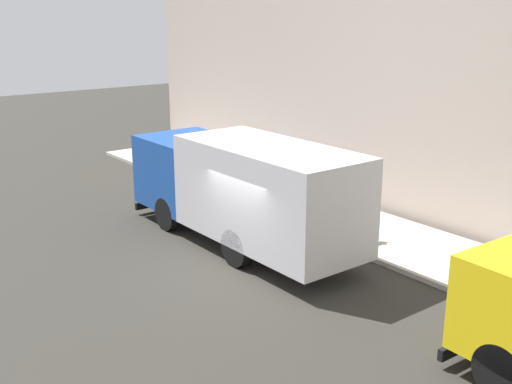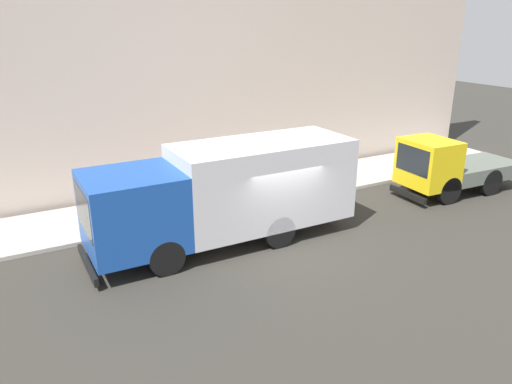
% 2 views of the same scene
% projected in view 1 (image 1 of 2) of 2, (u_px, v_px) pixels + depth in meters
% --- Properties ---
extents(ground, '(80.00, 80.00, 0.00)m').
position_uv_depth(ground, '(244.00, 268.00, 16.68)').
color(ground, '#312F29').
extents(sidewalk, '(3.32, 30.00, 0.13)m').
position_uv_depth(sidewalk, '(364.00, 229.00, 19.41)').
color(sidewalk, '#ADA79B').
rests_on(sidewalk, ground).
extents(building_facade, '(0.50, 30.00, 12.49)m').
position_uv_depth(building_facade, '(422.00, 23.00, 18.96)').
color(building_facade, beige).
rests_on(building_facade, ground).
extents(large_utility_truck, '(2.52, 8.53, 3.15)m').
position_uv_depth(large_utility_truck, '(242.00, 187.00, 17.89)').
color(large_utility_truck, '#19479F').
rests_on(large_utility_truck, ground).
extents(pedestrian_walking, '(0.49, 0.49, 1.69)m').
position_uv_depth(pedestrian_walking, '(283.00, 188.00, 20.36)').
color(pedestrian_walking, '#41344E').
rests_on(pedestrian_walking, sidewalk).
extents(traffic_cone_orange, '(0.45, 0.45, 0.65)m').
position_uv_depth(traffic_cone_orange, '(260.00, 192.00, 22.04)').
color(traffic_cone_orange, orange).
rests_on(traffic_cone_orange, sidewalk).
extents(street_sign_post, '(0.44, 0.08, 2.28)m').
position_uv_depth(street_sign_post, '(338.00, 193.00, 18.22)').
color(street_sign_post, '#4C5156').
rests_on(street_sign_post, sidewalk).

